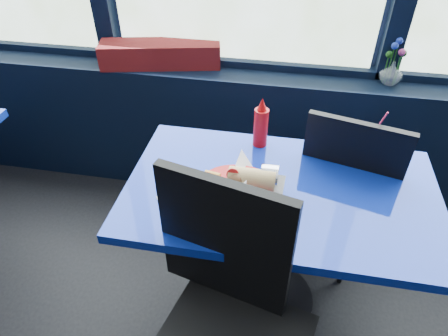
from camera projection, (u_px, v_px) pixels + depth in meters
window_sill at (237, 132)px, 2.46m from camera, size 5.00×0.26×0.80m
near_table at (277, 222)px, 1.65m from camera, size 1.20×0.70×0.75m
chair_near_front at (227, 312)px, 1.29m from camera, size 0.57×0.58×1.05m
chair_near_back at (335, 182)px, 1.87m from camera, size 0.53×0.53×0.96m
planter_box at (161, 54)px, 2.24m from camera, size 0.69×0.31×0.13m
flower_vase at (392, 71)px, 2.06m from camera, size 0.14×0.15×0.24m
food_basket at (240, 185)px, 1.50m from camera, size 0.36×0.36×0.11m
ketchup_bottle at (261, 125)px, 1.70m from camera, size 0.06×0.06×0.23m
soda_cup at (369, 149)px, 1.63m from camera, size 0.08×0.08×0.26m
napkin at (178, 203)px, 1.47m from camera, size 0.18×0.18×0.00m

